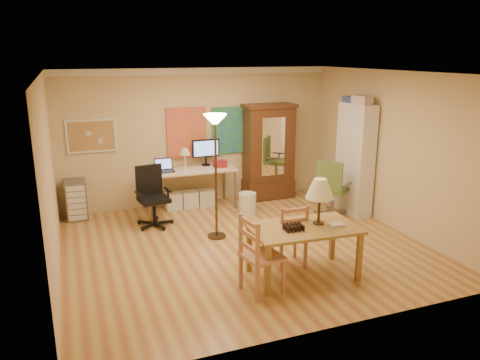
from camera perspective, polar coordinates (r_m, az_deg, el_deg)
name	(u,v)px	position (r m, az deg, el deg)	size (l,w,h in m)	color
floor	(243,246)	(7.54, 0.41, -8.02)	(5.50, 5.50, 0.00)	#A26539
crown_molding	(198,71)	(9.27, -5.18, 13.10)	(5.50, 0.08, 0.12)	white
corkboard	(92,136)	(9.06, -17.64, 5.15)	(0.90, 0.04, 0.62)	tan
art_panel_left	(187,133)	(9.34, -6.50, 5.73)	(0.80, 0.04, 1.00)	gold
art_panel_right	(230,130)	(9.59, -1.26, 6.08)	(0.75, 0.04, 0.95)	#2865A2
dining_table	(310,216)	(6.38, 8.49, -4.37)	(1.48, 0.93, 1.35)	olive
ladder_chair_back	(289,237)	(6.76, 6.05, -6.91)	(0.45, 0.43, 0.94)	#AA704D
ladder_chair_left	(260,257)	(6.00, 2.42, -9.38)	(0.52, 0.54, 1.03)	#AA704D
torchiere_lamp	(215,140)	(7.43, -3.02, 4.92)	(0.37, 0.37, 2.06)	#3E2D19
computer_desk	(191,184)	(9.25, -5.99, -0.47)	(1.76, 0.77, 1.33)	beige
office_chair_black	(154,210)	(8.43, -10.48, -3.63)	(0.66, 0.66, 1.07)	black
office_chair_green	(331,201)	(8.92, 11.09, -2.56)	(0.70, 0.70, 1.10)	slate
drawer_cart	(76,199)	(9.12, -19.34, -2.26)	(0.37, 0.44, 0.74)	slate
armoire	(269,158)	(9.78, 3.50, 2.71)	(1.07, 0.51, 1.98)	#3E2A11
bookshelf	(355,160)	(9.04, 13.82, 2.42)	(0.31, 0.83, 2.09)	white
wastebin	(247,204)	(8.89, 0.90, -2.89)	(0.34, 0.34, 0.42)	silver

